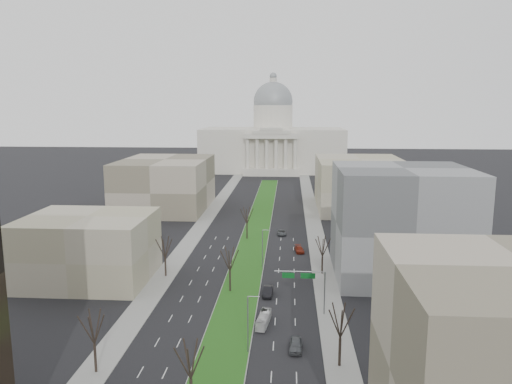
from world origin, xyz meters
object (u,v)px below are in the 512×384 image
at_px(box_van, 264,319).
at_px(car_grey_near, 296,345).
at_px(car_grey_far, 282,233).
at_px(car_red, 299,249).
at_px(car_black, 268,291).

bearing_deg(box_van, car_grey_near, -50.42).
bearing_deg(car_grey_near, box_van, 125.05).
bearing_deg(car_grey_far, car_red, -77.29).
xyz_separation_m(car_red, box_van, (-6.86, -43.40, 0.25)).
relative_size(car_red, car_grey_far, 1.01).
xyz_separation_m(car_grey_near, car_red, (1.45, 51.97, -0.11)).
height_order(car_grey_near, box_van, box_van).
height_order(car_grey_near, car_grey_far, car_grey_near).
distance_m(car_grey_near, box_van, 10.14).
height_order(car_black, car_red, car_black).
xyz_separation_m(car_black, car_grey_far, (1.92, 46.83, -0.17)).
bearing_deg(car_black, car_grey_far, 89.37).
distance_m(car_black, car_grey_far, 46.87).
bearing_deg(car_grey_near, car_red, 91.18).
distance_m(car_red, car_grey_far, 17.51).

